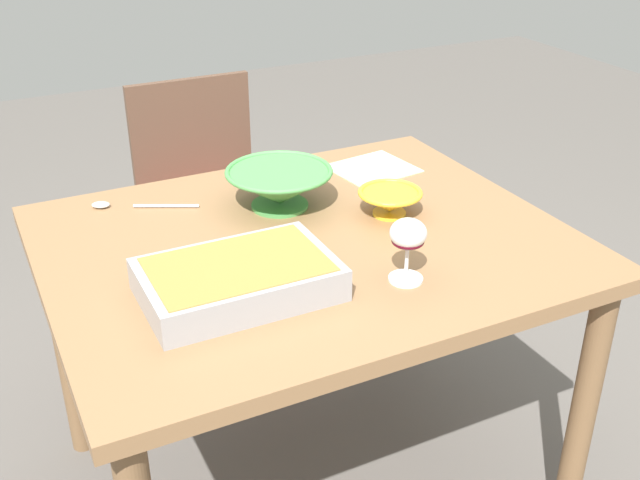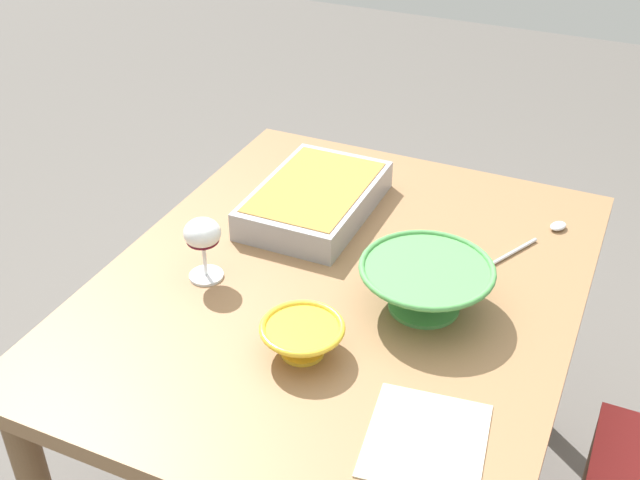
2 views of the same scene
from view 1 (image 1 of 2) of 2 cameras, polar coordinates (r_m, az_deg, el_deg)
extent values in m
plane|color=#5B5651|center=(2.19, -0.84, -17.40)|extent=(8.00, 8.00, 0.00)
cube|color=olive|center=(1.75, -1.00, -0.40)|extent=(1.16, 0.95, 0.04)
cylinder|color=brown|center=(1.95, 18.96, -12.01)|extent=(0.06, 0.06, 0.71)
cylinder|color=brown|center=(2.18, -18.38, -7.33)|extent=(0.06, 0.06, 0.71)
cylinder|color=brown|center=(2.47, 5.85, -1.48)|extent=(0.06, 0.06, 0.71)
cube|color=#B22D2D|center=(2.52, -7.80, 1.24)|extent=(0.43, 0.40, 0.02)
cube|color=brown|center=(2.59, -9.48, 7.24)|extent=(0.41, 0.02, 0.42)
cylinder|color=brown|center=(2.43, -10.40, -6.18)|extent=(0.04, 0.04, 0.43)
cylinder|color=brown|center=(2.54, -1.93, -4.09)|extent=(0.04, 0.04, 0.43)
cylinder|color=brown|center=(2.73, -12.65, -2.32)|extent=(0.04, 0.04, 0.43)
cylinder|color=brown|center=(2.83, -5.01, -0.61)|extent=(0.04, 0.04, 0.43)
cylinder|color=white|center=(1.59, 6.37, -2.87)|extent=(0.07, 0.07, 0.01)
cylinder|color=white|center=(1.57, 6.45, -1.63)|extent=(0.01, 0.01, 0.07)
ellipsoid|color=white|center=(1.54, 6.57, 0.52)|extent=(0.08, 0.08, 0.06)
ellipsoid|color=#4C0A19|center=(1.55, 6.54, -0.06)|extent=(0.07, 0.07, 0.02)
cube|color=#99999E|center=(1.52, -6.08, -2.95)|extent=(0.38, 0.24, 0.07)
cube|color=#B27A38|center=(1.51, -6.13, -2.10)|extent=(0.34, 0.22, 0.02)
cylinder|color=yellow|center=(1.86, 5.17, 2.00)|extent=(0.08, 0.08, 0.01)
cone|color=yellow|center=(1.85, 5.20, 2.81)|extent=(0.15, 0.15, 0.05)
torus|color=yellow|center=(1.84, 5.24, 3.52)|extent=(0.16, 0.16, 0.01)
cylinder|color=#4C994C|center=(1.90, -3.00, 2.61)|extent=(0.14, 0.14, 0.01)
cone|color=#4C994C|center=(1.88, -3.04, 3.90)|extent=(0.26, 0.26, 0.09)
torus|color=#4C994C|center=(1.86, -3.07, 5.11)|extent=(0.26, 0.26, 0.01)
cylinder|color=silver|center=(1.93, -11.35, 2.50)|extent=(0.15, 0.08, 0.01)
ellipsoid|color=silver|center=(1.96, -15.97, 2.53)|extent=(0.05, 0.05, 0.01)
cube|color=beige|center=(2.13, 3.93, 5.32)|extent=(0.23, 0.21, 0.00)
camera|label=2|loc=(2.67, 21.00, 29.49)|focal=44.30mm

